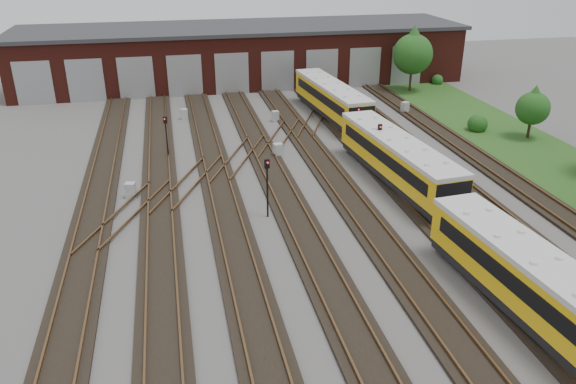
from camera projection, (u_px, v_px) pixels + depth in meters
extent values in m
plane|color=#4B4846|center=(344.00, 243.00, 31.26)|extent=(120.00, 120.00, 0.00)
cube|color=black|center=(81.00, 271.00, 28.51)|extent=(2.40, 70.00, 0.18)
cube|color=brown|center=(66.00, 270.00, 28.31)|extent=(0.10, 70.00, 0.15)
cube|color=brown|center=(95.00, 266.00, 28.58)|extent=(0.10, 70.00, 0.15)
cube|color=black|center=(161.00, 262.00, 29.29)|extent=(2.40, 70.00, 0.18)
cube|color=brown|center=(147.00, 261.00, 29.08)|extent=(0.10, 70.00, 0.15)
cube|color=brown|center=(175.00, 258.00, 29.36)|extent=(0.10, 70.00, 0.15)
cube|color=black|center=(237.00, 254.00, 30.06)|extent=(2.40, 70.00, 0.18)
cube|color=brown|center=(224.00, 252.00, 29.85)|extent=(0.10, 70.00, 0.15)
cube|color=brown|center=(251.00, 250.00, 30.13)|extent=(0.10, 70.00, 0.15)
cube|color=black|center=(310.00, 246.00, 30.83)|extent=(2.40, 70.00, 0.18)
cube|color=brown|center=(297.00, 244.00, 30.62)|extent=(0.10, 70.00, 0.15)
cube|color=brown|center=(322.00, 242.00, 30.90)|extent=(0.10, 70.00, 0.15)
cube|color=black|center=(378.00, 238.00, 31.60)|extent=(2.40, 70.00, 0.18)
cube|color=brown|center=(367.00, 237.00, 31.40)|extent=(0.10, 70.00, 0.15)
cube|color=brown|center=(391.00, 234.00, 31.68)|extent=(0.10, 70.00, 0.15)
cube|color=black|center=(444.00, 231.00, 32.38)|extent=(2.40, 70.00, 0.18)
cube|color=brown|center=(433.00, 230.00, 32.17)|extent=(0.10, 70.00, 0.15)
cube|color=brown|center=(456.00, 227.00, 32.45)|extent=(0.10, 70.00, 0.15)
cube|color=black|center=(506.00, 224.00, 33.15)|extent=(2.40, 70.00, 0.18)
cube|color=brown|center=(496.00, 223.00, 32.94)|extent=(0.10, 70.00, 0.15)
cube|color=brown|center=(518.00, 220.00, 33.22)|extent=(0.10, 70.00, 0.15)
cube|color=black|center=(566.00, 218.00, 33.92)|extent=(2.40, 70.00, 0.18)
cube|color=brown|center=(556.00, 216.00, 33.72)|extent=(0.10, 70.00, 0.15)
cube|color=brown|center=(189.00, 182.00, 38.50)|extent=(5.40, 9.62, 0.15)
cube|color=brown|center=(239.00, 157.00, 42.83)|extent=(5.40, 9.62, 0.15)
cube|color=brown|center=(280.00, 137.00, 47.16)|extent=(5.40, 9.62, 0.15)
cube|color=brown|center=(127.00, 213.00, 34.17)|extent=(5.40, 9.62, 0.15)
cube|color=brown|center=(314.00, 120.00, 51.50)|extent=(5.40, 9.62, 0.15)
cube|color=#541C15|center=(242.00, 55.00, 65.60)|extent=(50.00, 12.00, 6.00)
cube|color=#313133|center=(241.00, 27.00, 64.30)|extent=(51.00, 12.50, 0.40)
cube|color=gray|center=(34.00, 83.00, 56.32)|extent=(3.60, 0.12, 4.40)
cube|color=gray|center=(86.00, 81.00, 57.29)|extent=(3.60, 0.12, 4.40)
cube|color=gray|center=(136.00, 78.00, 58.26)|extent=(3.60, 0.12, 4.40)
cube|color=gray|center=(185.00, 76.00, 59.22)|extent=(3.60, 0.12, 4.40)
cube|color=gray|center=(232.00, 74.00, 60.19)|extent=(3.60, 0.12, 4.40)
cube|color=gray|center=(278.00, 72.00, 61.16)|extent=(3.60, 0.12, 4.40)
cube|color=gray|center=(322.00, 70.00, 62.12)|extent=(3.60, 0.12, 4.40)
cube|color=gray|center=(365.00, 68.00, 63.09)|extent=(3.60, 0.12, 4.40)
cube|color=gray|center=(406.00, 66.00, 64.05)|extent=(3.60, 0.12, 4.40)
cube|color=#1D4918|center=(538.00, 155.00, 43.81)|extent=(8.00, 55.00, 0.05)
cube|color=black|center=(535.00, 312.00, 24.52)|extent=(3.33, 13.96, 0.55)
cube|color=yellow|center=(541.00, 287.00, 23.99)|extent=(3.61, 13.99, 2.03)
cube|color=silver|center=(546.00, 264.00, 23.51)|extent=(3.70, 14.00, 0.28)
cube|color=black|center=(518.00, 288.00, 23.56)|extent=(1.13, 12.13, 0.78)
cube|color=black|center=(565.00, 278.00, 24.22)|extent=(1.13, 12.13, 0.78)
cube|color=black|center=(396.00, 175.00, 38.76)|extent=(3.33, 13.96, 0.55)
cube|color=yellow|center=(397.00, 157.00, 38.22)|extent=(3.61, 13.99, 2.03)
cube|color=silver|center=(398.00, 141.00, 37.74)|extent=(3.70, 14.00, 0.28)
cube|color=black|center=(381.00, 156.00, 37.80)|extent=(1.13, 12.13, 0.78)
cube|color=black|center=(413.00, 152.00, 38.46)|extent=(1.13, 12.13, 0.78)
cube|color=black|center=(331.00, 111.00, 52.99)|extent=(3.33, 13.96, 0.55)
cube|color=yellow|center=(331.00, 97.00, 52.46)|extent=(3.61, 13.99, 2.03)
cube|color=silver|center=(332.00, 85.00, 51.98)|extent=(3.70, 14.00, 0.28)
cube|color=black|center=(319.00, 96.00, 52.03)|extent=(1.13, 12.13, 0.78)
cube|color=black|center=(343.00, 94.00, 52.69)|extent=(1.13, 12.13, 0.78)
cylinder|color=black|center=(267.00, 193.00, 33.59)|extent=(0.11, 0.11, 3.19)
cube|color=black|center=(267.00, 164.00, 32.82)|extent=(0.31, 0.23, 0.55)
sphere|color=red|center=(267.00, 163.00, 32.68)|extent=(0.13, 0.13, 0.13)
cylinder|color=black|center=(167.00, 141.00, 42.69)|extent=(0.10, 0.10, 2.82)
cube|color=black|center=(165.00, 120.00, 42.00)|extent=(0.29, 0.24, 0.51)
sphere|color=red|center=(165.00, 119.00, 41.87)|extent=(0.12, 0.12, 0.12)
cylinder|color=black|center=(378.00, 152.00, 40.19)|extent=(0.11, 0.11, 3.04)
cube|color=black|center=(380.00, 128.00, 39.44)|extent=(0.28, 0.17, 0.56)
sphere|color=red|center=(381.00, 127.00, 39.30)|extent=(0.13, 0.13, 0.13)
cylinder|color=black|center=(357.00, 130.00, 45.31)|extent=(0.11, 0.11, 2.69)
cube|color=black|center=(358.00, 111.00, 44.64)|extent=(0.29, 0.19, 0.57)
sphere|color=red|center=(359.00, 110.00, 44.49)|extent=(0.14, 0.14, 0.14)
cube|color=#B3B7B9|center=(131.00, 190.00, 36.55)|extent=(0.72, 0.65, 1.03)
cube|color=#B3B7B9|center=(184.00, 114.00, 52.45)|extent=(0.63, 0.55, 0.97)
cube|color=#B3B7B9|center=(278.00, 150.00, 43.35)|extent=(0.75, 0.67, 1.08)
cube|color=#B3B7B9|center=(275.00, 116.00, 51.81)|extent=(0.67, 0.59, 0.98)
cube|color=#B3B7B9|center=(405.00, 108.00, 54.23)|extent=(0.82, 0.75, 1.10)
cylinder|color=black|center=(410.00, 81.00, 61.81)|extent=(0.24, 0.24, 2.21)
sphere|color=#164112|center=(413.00, 54.00, 60.59)|extent=(4.29, 4.29, 4.29)
cone|color=#164112|center=(414.00, 40.00, 59.96)|extent=(3.68, 3.68, 3.07)
cylinder|color=black|center=(529.00, 130.00, 47.37)|extent=(0.23, 0.23, 1.42)
sphere|color=#164112|center=(533.00, 108.00, 46.58)|extent=(2.76, 2.76, 2.76)
cone|color=#164112|center=(535.00, 97.00, 46.17)|extent=(2.37, 2.37, 1.97)
sphere|color=#164112|center=(478.00, 121.00, 49.12)|extent=(1.72, 1.72, 1.72)
sphere|color=#164112|center=(438.00, 79.00, 64.94)|extent=(1.30, 1.30, 1.30)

